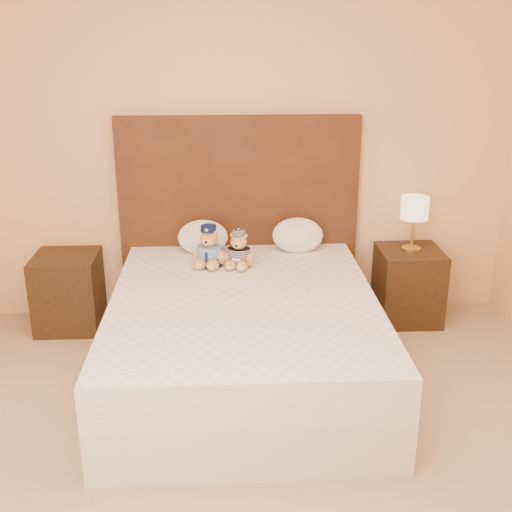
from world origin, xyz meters
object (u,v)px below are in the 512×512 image
(teddy_prisoner, at_px, (239,250))
(pillow_left, at_px, (203,236))
(lamp, at_px, (414,211))
(nightstand_left, at_px, (68,291))
(teddy_police, at_px, (209,246))
(bed, at_px, (244,338))
(pillow_right, at_px, (298,234))
(nightstand_right, at_px, (408,285))

(teddy_prisoner, height_order, pillow_left, pillow_left)
(lamp, bearing_deg, nightstand_left, 180.00)
(nightstand_left, distance_m, teddy_police, 1.14)
(bed, relative_size, pillow_right, 5.44)
(bed, relative_size, nightstand_left, 3.64)
(nightstand_left, bearing_deg, lamp, 0.00)
(lamp, distance_m, teddy_prisoner, 1.31)
(nightstand_left, relative_size, pillow_right, 1.50)
(bed, distance_m, nightstand_left, 1.48)
(pillow_right, bearing_deg, lamp, -2.07)
(nightstand_right, bearing_deg, nightstand_left, 180.00)
(pillow_right, bearing_deg, bed, -116.78)
(bed, distance_m, teddy_police, 0.72)
(nightstand_left, bearing_deg, nightstand_right, 0.00)
(pillow_left, bearing_deg, bed, -72.27)
(nightstand_left, bearing_deg, pillow_left, 1.75)
(bed, bearing_deg, teddy_police, 111.36)
(nightstand_left, height_order, pillow_right, pillow_right)
(nightstand_right, bearing_deg, bed, -147.38)
(pillow_right, bearing_deg, teddy_police, -156.17)
(lamp, bearing_deg, nightstand_right, 0.00)
(nightstand_left, height_order, teddy_prisoner, teddy_prisoner)
(lamp, bearing_deg, teddy_police, -170.32)
(bed, bearing_deg, pillow_right, 63.22)
(nightstand_left, distance_m, lamp, 2.56)
(nightstand_right, distance_m, teddy_prisoner, 1.36)
(nightstand_right, height_order, teddy_prisoner, teddy_prisoner)
(nightstand_left, xyz_separation_m, pillow_right, (1.67, 0.03, 0.40))
(bed, height_order, teddy_prisoner, teddy_prisoner)
(nightstand_left, relative_size, teddy_police, 1.94)
(teddy_police, xyz_separation_m, pillow_right, (0.63, 0.28, -0.01))
(lamp, relative_size, pillow_right, 1.09)
(nightstand_right, xyz_separation_m, teddy_prisoner, (-1.27, -0.29, 0.40))
(nightstand_left, relative_size, lamp, 1.38)
(teddy_police, bearing_deg, teddy_prisoner, 4.06)
(teddy_police, relative_size, pillow_left, 0.79)
(teddy_police, bearing_deg, pillow_right, 38.01)
(nightstand_right, bearing_deg, lamp, 180.00)
(nightstand_left, relative_size, pillow_left, 1.53)
(teddy_prisoner, relative_size, pillow_left, 0.70)
(nightstand_right, xyz_separation_m, teddy_police, (-1.47, -0.25, 0.42))
(pillow_left, xyz_separation_m, pillow_right, (0.68, 0.00, 0.00))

